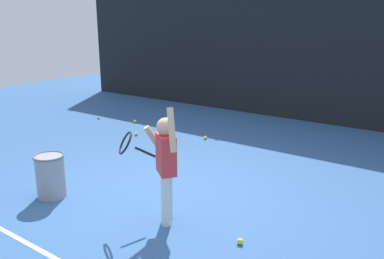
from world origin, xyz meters
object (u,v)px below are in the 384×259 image
at_px(ball_hopper, 50,176).
at_px(tennis_ball_2, 135,121).
at_px(tennis_ball_4, 205,138).
at_px(tennis_ball_3, 240,241).
at_px(tennis_player, 164,160).
at_px(tennis_ball_1, 99,118).
at_px(tennis_ball_0, 136,134).

relative_size(ball_hopper, tennis_ball_2, 8.52).
distance_m(ball_hopper, tennis_ball_4, 3.29).
relative_size(ball_hopper, tennis_ball_3, 8.52).
bearing_deg(tennis_player, tennis_ball_3, 40.91).
bearing_deg(tennis_ball_2, tennis_ball_3, -34.81).
relative_size(tennis_player, tennis_ball_2, 20.46).
distance_m(tennis_ball_1, tennis_ball_4, 2.89).
bearing_deg(ball_hopper, tennis_ball_2, 117.58).
bearing_deg(tennis_ball_0, tennis_player, -41.27).
relative_size(tennis_player, tennis_ball_3, 20.46).
height_order(tennis_ball_1, tennis_ball_4, same).
distance_m(tennis_player, tennis_ball_2, 4.61).
relative_size(tennis_ball_0, tennis_ball_1, 1.00).
distance_m(tennis_player, tennis_ball_4, 3.31).
bearing_deg(tennis_ball_4, tennis_ball_0, -154.86).
xyz_separation_m(tennis_ball_1, tennis_ball_4, (2.89, 0.10, 0.00)).
xyz_separation_m(tennis_player, tennis_ball_1, (-4.29, 2.82, -0.69)).
bearing_deg(tennis_ball_1, ball_hopper, -49.66).
bearing_deg(tennis_ball_4, tennis_player, -64.24).
bearing_deg(tennis_ball_3, ball_hopper, -170.77).
bearing_deg(tennis_ball_1, tennis_ball_2, 14.22).
bearing_deg(tennis_ball_0, tennis_ball_1, 163.36).
xyz_separation_m(tennis_ball_2, tennis_ball_3, (4.31, -3.00, 0.00)).
distance_m(tennis_player, tennis_ball_3, 1.16).
height_order(ball_hopper, tennis_ball_4, ball_hopper).
bearing_deg(tennis_ball_3, tennis_player, -176.58).
bearing_deg(tennis_ball_1, tennis_ball_4, 1.91).
relative_size(tennis_ball_2, tennis_ball_4, 1.00).
xyz_separation_m(ball_hopper, tennis_ball_2, (-1.78, 3.41, -0.26)).
relative_size(tennis_ball_3, tennis_ball_4, 1.00).
xyz_separation_m(tennis_ball_1, tennis_ball_3, (5.23, -2.76, 0.00)).
height_order(tennis_player, tennis_ball_4, tennis_player).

